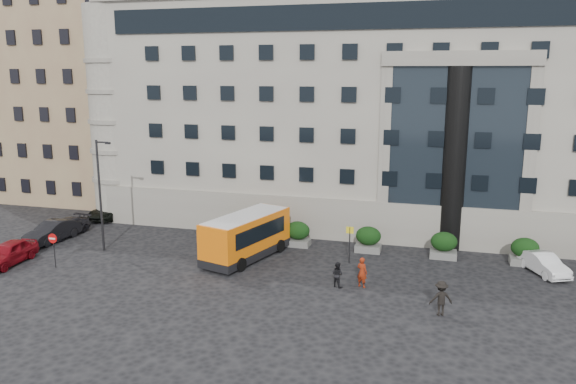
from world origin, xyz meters
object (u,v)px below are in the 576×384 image
(hedge_e, at_px, (525,251))
(minibus, at_px, (246,235))
(red_truck, at_px, (167,187))
(hedge_d, at_px, (444,245))
(white_taxi, at_px, (544,264))
(street_lamp, at_px, (101,191))
(parked_car_a, at_px, (8,253))
(pedestrian_c, at_px, (441,298))
(parked_car_b, at_px, (52,231))
(pedestrian_a, at_px, (362,272))
(hedge_b, at_px, (298,234))
(no_entry_sign, at_px, (53,244))
(bus_stop_sign, at_px, (350,238))
(parked_car_d, at_px, (111,210))
(hedge_a, at_px, (232,228))
(pedestrian_b, at_px, (337,274))
(hedge_c, at_px, (368,239))
(parked_car_c, at_px, (65,228))

(hedge_e, height_order, minibus, minibus)
(red_truck, bearing_deg, minibus, -56.00)
(hedge_d, height_order, white_taxi, hedge_d)
(street_lamp, bearing_deg, parked_car_a, -136.69)
(street_lamp, distance_m, pedestrian_c, 24.19)
(parked_car_b, distance_m, pedestrian_a, 24.10)
(street_lamp, height_order, parked_car_a, street_lamp)
(hedge_b, distance_m, hedge_e, 15.60)
(no_entry_sign, relative_size, parked_car_a, 0.51)
(bus_stop_sign, relative_size, no_entry_sign, 1.09)
(parked_car_d, distance_m, pedestrian_a, 25.77)
(hedge_e, distance_m, no_entry_sign, 31.09)
(hedge_a, bearing_deg, street_lamp, -148.84)
(hedge_a, relative_size, no_entry_sign, 0.79)
(hedge_e, height_order, pedestrian_b, hedge_e)
(hedge_a, distance_m, pedestrian_c, 18.29)
(pedestrian_a, bearing_deg, white_taxi, -129.35)
(red_truck, bearing_deg, hedge_b, -42.57)
(bus_stop_sign, relative_size, white_taxi, 0.63)
(pedestrian_b, bearing_deg, bus_stop_sign, -65.01)
(hedge_b, relative_size, hedge_e, 1.00)
(hedge_a, relative_size, pedestrian_c, 0.97)
(street_lamp, height_order, minibus, street_lamp)
(hedge_d, xyz_separation_m, bus_stop_sign, (-6.10, -2.80, 0.80))
(hedge_e, height_order, parked_car_d, hedge_e)
(white_taxi, relative_size, pedestrian_c, 2.10)
(white_taxi, height_order, pedestrian_c, pedestrian_c)
(no_entry_sign, height_order, white_taxi, no_entry_sign)
(minibus, relative_size, pedestrian_b, 5.01)
(hedge_c, distance_m, street_lamp, 19.27)
(parked_car_c, distance_m, parked_car_d, 5.86)
(hedge_a, height_order, hedge_e, same)
(white_taxi, xyz_separation_m, pedestrian_c, (-6.28, -8.20, 0.29))
(minibus, bearing_deg, street_lamp, -157.15)
(street_lamp, distance_m, red_truck, 15.95)
(no_entry_sign, distance_m, red_truck, 19.53)
(hedge_a, bearing_deg, parked_car_c, -169.66)
(hedge_a, xyz_separation_m, parked_car_d, (-12.69, 3.48, -0.24))
(red_truck, bearing_deg, hedge_a, -53.39)
(hedge_d, bearing_deg, red_truck, 158.22)
(hedge_d, distance_m, pedestrian_b, 9.43)
(hedge_b, xyz_separation_m, minibus, (-2.71, -3.66, 0.76))
(hedge_d, bearing_deg, bus_stop_sign, -155.34)
(hedge_b, bearing_deg, pedestrian_c, -43.32)
(parked_car_b, distance_m, white_taxi, 34.86)
(hedge_c, height_order, white_taxi, hedge_c)
(hedge_c, relative_size, hedge_e, 1.00)
(pedestrian_a, relative_size, pedestrian_b, 1.20)
(hedge_a, bearing_deg, hedge_d, 0.00)
(no_entry_sign, bearing_deg, bus_stop_sign, 18.08)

